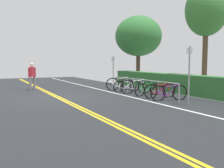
{
  "coord_description": "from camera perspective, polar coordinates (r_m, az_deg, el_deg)",
  "views": [
    {
      "loc": [
        11.62,
        -3.02,
        1.67
      ],
      "look_at": [
        2.43,
        1.72,
        0.74
      ],
      "focal_mm": 39.59,
      "sensor_mm": 36.0,
      "label": 1
    }
  ],
  "objects": [
    {
      "name": "sign_post_far",
      "position": [
        9.86,
        17.4,
        3.15
      ],
      "size": [
        0.36,
        0.09,
        2.27
      ],
      "color": "gray",
      "rests_on": "ground_plane"
    },
    {
      "name": "bike_lane_stripe_white",
      "position": [
        13.24,
        0.51,
        -2.08
      ],
      "size": [
        27.04,
        0.12,
        0.0
      ],
      "primitive_type": "cube",
      "color": "white",
      "rests_on": "ground_plane"
    },
    {
      "name": "bicycle_5",
      "position": [
        10.94,
        13.01,
        -1.96
      ],
      "size": [
        0.56,
        1.69,
        0.73
      ],
      "color": "black",
      "rests_on": "ground_plane"
    },
    {
      "name": "tree_mid",
      "position": [
        14.37,
        20.96,
        15.51
      ],
      "size": [
        2.19,
        2.19,
        5.76
      ],
      "color": "brown",
      "rests_on": "ground_plane"
    },
    {
      "name": "bike_rack",
      "position": [
        12.69,
        6.82,
        0.2
      ],
      "size": [
        5.55,
        0.05,
        0.78
      ],
      "color": "#9EA0A5",
      "rests_on": "ground_plane"
    },
    {
      "name": "tree_near_left",
      "position": [
        18.9,
        6.11,
        10.9
      ],
      "size": [
        3.47,
        3.47,
        5.08
      ],
      "color": "#473323",
      "rests_on": "ground_plane"
    },
    {
      "name": "bicycle_1",
      "position": [
        13.78,
        3.37,
        -0.49
      ],
      "size": [
        0.46,
        1.71,
        0.68
      ],
      "color": "black",
      "rests_on": "ground_plane"
    },
    {
      "name": "bicycle_3",
      "position": [
        12.37,
        8.16,
        -1.16
      ],
      "size": [
        0.46,
        1.68,
        0.69
      ],
      "color": "black",
      "rests_on": "ground_plane"
    },
    {
      "name": "bicycle_0",
      "position": [
        14.58,
        1.86,
        0.04
      ],
      "size": [
        0.47,
        1.71,
        0.79
      ],
      "color": "black",
      "rests_on": "ground_plane"
    },
    {
      "name": "centre_line_yellow_outer",
      "position": [
        12.14,
        -12.26,
        -2.86
      ],
      "size": [
        27.04,
        0.1,
        0.0
      ],
      "primitive_type": "cube",
      "color": "gold",
      "rests_on": "ground_plane"
    },
    {
      "name": "bicycle_4",
      "position": [
        11.62,
        11.02,
        -1.53
      ],
      "size": [
        0.46,
        1.68,
        0.72
      ],
      "color": "black",
      "rests_on": "ground_plane"
    },
    {
      "name": "bicycle_2",
      "position": [
        13.08,
        5.54,
        -0.59
      ],
      "size": [
        0.54,
        1.69,
        0.78
      ],
      "color": "black",
      "rests_on": "ground_plane"
    },
    {
      "name": "pedestrian",
      "position": [
        15.36,
        -17.99,
        2.11
      ],
      "size": [
        0.32,
        0.46,
        1.61
      ],
      "color": "slate",
      "rests_on": "ground_plane"
    },
    {
      "name": "centre_line_yellow_inner",
      "position": [
        12.1,
        -12.99,
        -2.9
      ],
      "size": [
        27.04,
        0.1,
        0.0
      ],
      "primitive_type": "cube",
      "color": "gold",
      "rests_on": "ground_plane"
    },
    {
      "name": "ground_plane",
      "position": [
        12.12,
        -12.63,
        -3.01
      ],
      "size": [
        30.05,
        11.52,
        0.05
      ],
      "primitive_type": "cube",
      "color": "#232628"
    },
    {
      "name": "hedge_backdrop",
      "position": [
        12.94,
        18.53,
        -0.29
      ],
      "size": [
        14.5,
        0.83,
        1.01
      ],
      "primitive_type": "cube",
      "color": "#2D6B30",
      "rests_on": "ground_plane"
    },
    {
      "name": "sign_post_near",
      "position": [
        15.5,
        0.28,
        3.53
      ],
      "size": [
        0.36,
        0.09,
        2.03
      ],
      "color": "gray",
      "rests_on": "ground_plane"
    }
  ]
}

